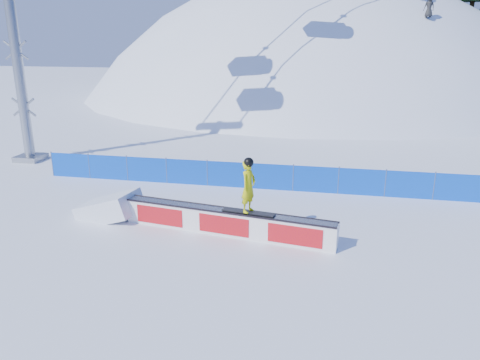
# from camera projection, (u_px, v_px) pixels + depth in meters

# --- Properties ---
(ground) EXTENTS (160.00, 160.00, 0.00)m
(ground) POSITION_uv_depth(u_px,v_px,m) (254.00, 227.00, 17.20)
(ground) COLOR white
(ground) RESTS_ON ground
(snow_hill) EXTENTS (64.00, 64.00, 64.00)m
(snow_hill) POSITION_uv_depth(u_px,v_px,m) (307.00, 230.00, 61.86)
(snow_hill) COLOR white
(snow_hill) RESTS_ON ground
(safety_fence) EXTENTS (22.05, 0.05, 1.30)m
(safety_fence) POSITION_uv_depth(u_px,v_px,m) (271.00, 177.00, 21.23)
(safety_fence) COLOR blue
(safety_fence) RESTS_ON ground
(rail_box) EXTENTS (7.80, 1.75, 0.94)m
(rail_box) POSITION_uv_depth(u_px,v_px,m) (226.00, 222.00, 16.48)
(rail_box) COLOR white
(rail_box) RESTS_ON ground
(snow_ramp) EXTENTS (2.61, 1.86, 1.50)m
(snow_ramp) POSITION_uv_depth(u_px,v_px,m) (110.00, 216.00, 18.23)
(snow_ramp) COLOR white
(snow_ramp) RESTS_ON ground
(snowboarder) EXTENTS (1.90, 0.77, 1.95)m
(snowboarder) POSITION_uv_depth(u_px,v_px,m) (248.00, 186.00, 15.78)
(snowboarder) COLOR black
(snowboarder) RESTS_ON rail_box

